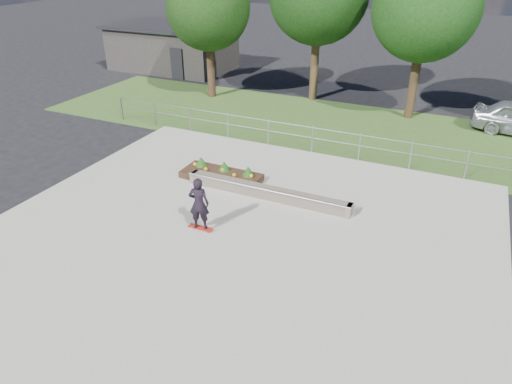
# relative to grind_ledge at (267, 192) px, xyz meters

# --- Properties ---
(ground) EXTENTS (120.00, 120.00, 0.00)m
(ground) POSITION_rel_grind_ledge_xyz_m (0.11, -3.05, -0.26)
(ground) COLOR black
(ground) RESTS_ON ground
(grass_verge) EXTENTS (30.00, 8.00, 0.02)m
(grass_verge) POSITION_rel_grind_ledge_xyz_m (0.11, 7.95, -0.25)
(grass_verge) COLOR #325020
(grass_verge) RESTS_ON ground
(concrete_slab) EXTENTS (15.00, 15.00, 0.06)m
(concrete_slab) POSITION_rel_grind_ledge_xyz_m (0.11, -3.05, -0.23)
(concrete_slab) COLOR #9D998B
(concrete_slab) RESTS_ON ground
(fence) EXTENTS (20.06, 0.06, 1.20)m
(fence) POSITION_rel_grind_ledge_xyz_m (0.11, 4.45, 0.51)
(fence) COLOR gray
(fence) RESTS_ON ground
(building) EXTENTS (8.40, 5.40, 3.00)m
(building) POSITION_rel_grind_ledge_xyz_m (-13.88, 14.95, 1.25)
(building) COLOR #2A2725
(building) RESTS_ON ground
(tree_far_left) EXTENTS (4.55, 4.55, 7.15)m
(tree_far_left) POSITION_rel_grind_ledge_xyz_m (-7.89, 9.95, 4.59)
(tree_far_left) COLOR #321E14
(tree_far_left) RESTS_ON ground
(tree_mid_right) EXTENTS (4.90, 4.90, 7.70)m
(tree_mid_right) POSITION_rel_grind_ledge_xyz_m (3.11, 10.95, 4.97)
(tree_mid_right) COLOR #302013
(tree_mid_right) RESTS_ON ground
(grind_ledge) EXTENTS (6.00, 0.44, 0.43)m
(grind_ledge) POSITION_rel_grind_ledge_xyz_m (0.00, 0.00, 0.00)
(grind_ledge) COLOR brown
(grind_ledge) RESTS_ON concrete_slab
(planter_bed) EXTENTS (3.00, 1.20, 0.61)m
(planter_bed) POSITION_rel_grind_ledge_xyz_m (-2.12, 0.65, -0.02)
(planter_bed) COLOR black
(planter_bed) RESTS_ON concrete_slab
(skateboarder) EXTENTS (0.80, 0.55, 1.76)m
(skateboarder) POSITION_rel_grind_ledge_xyz_m (-1.01, -2.73, 0.71)
(skateboarder) COLOR white
(skateboarder) RESTS_ON concrete_slab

